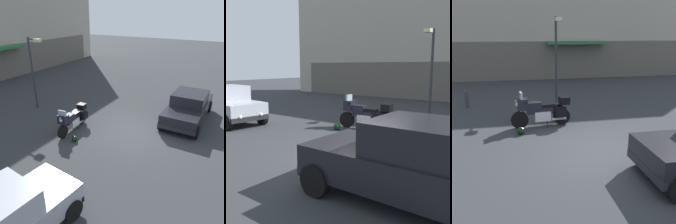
{
  "view_description": "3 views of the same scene",
  "coord_description": "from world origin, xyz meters",
  "views": [
    {
      "loc": [
        -9.24,
        -3.93,
        5.52
      ],
      "look_at": [
        -0.49,
        1.13,
        1.0
      ],
      "focal_mm": 36.69,
      "sensor_mm": 36.0,
      "label": 1
    },
    {
      "loc": [
        4.21,
        -6.48,
        2.49
      ],
      "look_at": [
        -1.26,
        0.79,
        0.99
      ],
      "focal_mm": 44.87,
      "sensor_mm": 36.0,
      "label": 2
    },
    {
      "loc": [
        -2.62,
        -7.19,
        3.44
      ],
      "look_at": [
        -0.95,
        1.01,
        1.04
      ],
      "focal_mm": 44.69,
      "sensor_mm": 36.0,
      "label": 3
    }
  ],
  "objects": [
    {
      "name": "ground_plane",
      "position": [
        0.0,
        0.0,
        0.0
      ],
      "size": [
        80.0,
        80.0,
        0.0
      ],
      "primitive_type": "plane",
      "color": "#2D3033"
    },
    {
      "name": "motorcycle",
      "position": [
        -1.42,
        2.83,
        0.62
      ],
      "size": [
        2.26,
        0.82,
        1.36
      ],
      "rotation": [
        0.0,
        0.0,
        3.23
      ],
      "color": "black",
      "rests_on": "ground"
    },
    {
      "name": "helmet",
      "position": [
        -2.27,
        2.06,
        0.14
      ],
      "size": [
        0.28,
        0.28,
        0.28
      ],
      "primitive_type": "sphere",
      "color": "black",
      "rests_on": "ground"
    },
    {
      "name": "car_hatchback_near",
      "position": [
        -7.05,
        0.37,
        0.81
      ],
      "size": [
        3.99,
        2.15,
        1.64
      ],
      "rotation": [
        0.0,
        0.0,
        -0.11
      ],
      "color": "#9EA3AD",
      "rests_on": "ground"
    },
    {
      "name": "car_sedan_far",
      "position": [
        2.61,
        -1.83,
        0.78
      ],
      "size": [
        4.59,
        1.92,
        1.56
      ],
      "rotation": [
        0.0,
        0.0,
        -0.01
      ],
      "color": "black",
      "rests_on": "ground"
    },
    {
      "name": "streetlamp_curbside",
      "position": [
        -0.21,
        6.47,
        2.59
      ],
      "size": [
        0.28,
        0.94,
        4.18
      ],
      "color": "#2D2D33",
      "rests_on": "ground"
    }
  ]
}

